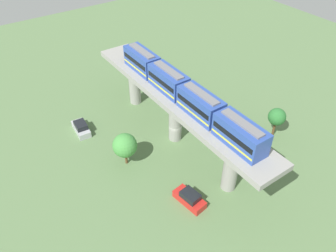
# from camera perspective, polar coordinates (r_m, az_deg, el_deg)

# --- Properties ---
(ground_plane) EXTENTS (120.00, 120.00, 0.00)m
(ground_plane) POSITION_cam_1_polar(r_m,az_deg,el_deg) (50.39, 1.21, -2.05)
(ground_plane) COLOR #5B7A4C
(viaduct) EXTENTS (5.20, 35.80, 7.74)m
(viaduct) POSITION_cam_1_polar(r_m,az_deg,el_deg) (46.63, 1.30, 3.55)
(viaduct) COLOR #999691
(viaduct) RESTS_ON ground
(train) EXTENTS (2.64, 27.45, 3.24)m
(train) POSITION_cam_1_polar(r_m,az_deg,el_deg) (43.67, 2.70, 5.91)
(train) COLOR #2D4CA5
(train) RESTS_ON viaduct
(parked_car_red) EXTENTS (2.37, 4.41, 1.76)m
(parked_car_red) POSITION_cam_1_polar(r_m,az_deg,el_deg) (41.56, 3.74, -12.28)
(parked_car_red) COLOR red
(parked_car_red) RESTS_ON ground
(parked_car_silver) EXTENTS (2.14, 4.33, 1.76)m
(parked_car_silver) POSITION_cam_1_polar(r_m,az_deg,el_deg) (52.73, -14.70, -0.33)
(parked_car_silver) COLOR #B2B5BA
(parked_car_silver) RESTS_ON ground
(tree_near_viaduct) EXTENTS (3.33, 3.33, 4.94)m
(tree_near_viaduct) POSITION_cam_1_polar(r_m,az_deg,el_deg) (44.66, -7.41, -3.33)
(tree_near_viaduct) COLOR brown
(tree_near_viaduct) RESTS_ON ground
(tree_mid_lot) EXTENTS (2.61, 2.61, 4.83)m
(tree_mid_lot) POSITION_cam_1_polar(r_m,az_deg,el_deg) (51.23, 18.17, 1.48)
(tree_mid_lot) COLOR brown
(tree_mid_lot) RESTS_ON ground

